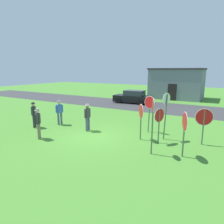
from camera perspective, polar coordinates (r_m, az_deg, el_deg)
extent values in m
plane|color=#47842D|center=(11.89, -5.12, -7.04)|extent=(80.00, 80.00, 0.00)
cube|color=#38383A|center=(21.75, 12.22, 1.46)|extent=(60.00, 6.40, 0.01)
cube|color=slate|center=(29.03, 17.99, 7.57)|extent=(6.62, 4.88, 3.87)
cube|color=#383333|center=(28.97, 18.25, 11.58)|extent=(6.82, 5.08, 0.20)
cube|color=black|center=(26.72, 16.71, 5.41)|extent=(1.10, 0.08, 2.10)
cube|color=black|center=(23.75, 5.78, 3.82)|extent=(4.38, 2.00, 0.76)
cube|color=#2D333D|center=(23.58, 6.38, 5.41)|extent=(2.31, 1.63, 0.60)
cylinder|color=black|center=(23.50, 1.93, 3.27)|extent=(0.65, 0.25, 0.64)
cylinder|color=black|center=(25.11, 3.71, 3.82)|extent=(0.65, 0.25, 0.64)
cylinder|color=black|center=(22.49, 8.07, 2.77)|extent=(0.65, 0.25, 0.64)
cylinder|color=black|center=(24.17, 9.50, 3.36)|extent=(0.65, 0.25, 0.64)
cylinder|color=#51664C|center=(11.47, 14.95, -1.39)|extent=(0.19, 0.13, 2.59)
cylinder|color=white|center=(11.28, 15.23, 3.67)|extent=(0.28, 0.61, 0.64)
cylinder|color=red|center=(11.29, 15.19, 3.68)|extent=(0.27, 0.57, 0.60)
cylinder|color=#51664C|center=(10.92, 13.19, -4.00)|extent=(0.09, 0.09, 1.84)
cylinder|color=white|center=(10.77, 13.34, -0.93)|extent=(0.30, 0.71, 0.76)
cylinder|color=red|center=(10.76, 13.38, -0.93)|extent=(0.29, 0.66, 0.71)
cylinder|color=#51664C|center=(9.48, 19.75, -6.32)|extent=(0.09, 0.09, 2.01)
cylinder|color=white|center=(9.30, 20.02, -2.58)|extent=(0.36, 0.81, 0.88)
cylinder|color=red|center=(9.30, 19.96, -2.58)|extent=(0.34, 0.75, 0.81)
cylinder|color=#51664C|center=(12.66, 10.53, -0.78)|extent=(0.12, 0.18, 2.23)
cylinder|color=white|center=(12.51, 10.67, 2.74)|extent=(0.76, 0.31, 0.79)
cylinder|color=red|center=(12.51, 10.64, 2.73)|extent=(0.70, 0.29, 0.73)
cylinder|color=#51664C|center=(9.30, 11.38, -4.33)|extent=(0.09, 0.09, 2.58)
cylinder|color=white|center=(9.07, 11.65, 1.90)|extent=(0.28, 0.57, 0.63)
cylinder|color=red|center=(9.07, 11.58, 1.90)|extent=(0.27, 0.53, 0.58)
cylinder|color=#51664C|center=(11.22, 8.19, -3.03)|extent=(0.10, 0.10, 1.96)
cylinder|color=white|center=(11.07, 8.29, 0.19)|extent=(0.51, 0.65, 0.81)
cylinder|color=red|center=(11.07, 8.24, 0.19)|extent=(0.47, 0.60, 0.75)
cylinder|color=#51664C|center=(11.42, 24.53, -4.03)|extent=(0.09, 0.10, 1.86)
cylinder|color=white|center=(11.29, 24.77, -1.32)|extent=(0.86, 0.30, 0.90)
cylinder|color=red|center=(11.28, 24.78, -1.34)|extent=(0.80, 0.28, 0.83)
cylinder|color=#4C5670|center=(14.82, -14.24, -1.77)|extent=(0.14, 0.14, 0.88)
cylinder|color=#4C5670|center=(14.73, -15.01, -1.89)|extent=(0.14, 0.14, 0.88)
cube|color=#3860B7|center=(14.62, -14.77, 0.95)|extent=(0.33, 0.41, 0.58)
cylinder|color=#3860B7|center=(14.73, -13.92, 0.99)|extent=(0.09, 0.09, 0.52)
cylinder|color=#3860B7|center=(14.53, -15.62, 0.75)|extent=(0.09, 0.09, 0.52)
sphere|color=beige|center=(14.55, -14.86, 2.55)|extent=(0.21, 0.21, 0.21)
cylinder|color=gray|center=(14.54, -14.87, 2.78)|extent=(0.32, 0.32, 0.02)
cylinder|color=gray|center=(14.53, -14.88, 2.97)|extent=(0.19, 0.19, 0.09)
cylinder|color=#4C5670|center=(13.05, -6.65, -3.33)|extent=(0.14, 0.14, 0.88)
cylinder|color=#4C5670|center=(12.88, -7.24, -3.54)|extent=(0.14, 0.14, 0.88)
cube|color=#333338|center=(12.79, -7.02, -0.28)|extent=(0.22, 0.36, 0.58)
cylinder|color=#333338|center=(12.98, -6.37, -0.17)|extent=(0.09, 0.09, 0.52)
cylinder|color=#333338|center=(12.61, -7.69, -0.57)|extent=(0.09, 0.09, 0.52)
sphere|color=brown|center=(12.71, -7.07, 1.55)|extent=(0.21, 0.21, 0.21)
cylinder|color=gray|center=(12.70, -7.08, 1.81)|extent=(0.31, 0.31, 0.02)
cylinder|color=gray|center=(12.69, -7.08, 2.03)|extent=(0.19, 0.19, 0.09)
cylinder|color=#7A6B56|center=(12.26, -20.00, -4.99)|extent=(0.14, 0.14, 0.88)
cylinder|color=#7A6B56|center=(12.05, -20.15, -5.29)|extent=(0.14, 0.14, 0.88)
cube|color=#333338|center=(11.97, -20.32, -1.79)|extent=(0.40, 0.42, 0.58)
cylinder|color=#333338|center=(12.21, -20.14, -1.62)|extent=(0.09, 0.09, 0.52)
cylinder|color=#333338|center=(11.75, -20.50, -2.16)|extent=(0.09, 0.09, 0.52)
sphere|color=beige|center=(11.89, -20.47, 0.16)|extent=(0.21, 0.21, 0.21)
cylinder|color=gray|center=(11.87, -20.49, 0.43)|extent=(0.32, 0.31, 0.02)
cylinder|color=gray|center=(11.87, -20.50, 0.66)|extent=(0.19, 0.19, 0.09)
cylinder|color=#2D2D33|center=(14.67, -21.10, -2.35)|extent=(0.14, 0.14, 0.88)
cylinder|color=#2D2D33|center=(14.47, -21.37, -2.56)|extent=(0.14, 0.14, 0.88)
cube|color=#333338|center=(14.42, -21.45, 0.36)|extent=(0.38, 0.42, 0.58)
cylinder|color=#333338|center=(14.65, -21.14, 0.47)|extent=(0.09, 0.09, 0.52)
cylinder|color=#333338|center=(14.20, -21.75, 0.09)|extent=(0.09, 0.09, 0.52)
sphere|color=beige|center=(14.35, -21.58, 1.99)|extent=(0.21, 0.21, 0.21)
cylinder|color=#333338|center=(14.34, -21.59, 2.21)|extent=(0.31, 0.31, 0.02)
cylinder|color=#333338|center=(14.33, -21.61, 2.41)|extent=(0.19, 0.19, 0.09)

